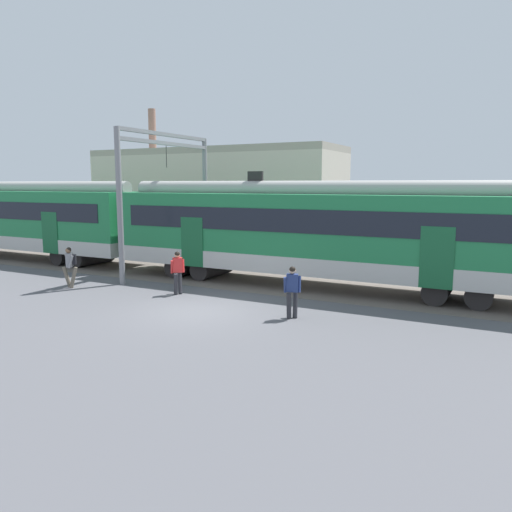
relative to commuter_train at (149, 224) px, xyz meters
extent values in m
plane|color=#515156|center=(6.56, -5.47, -2.25)|extent=(160.00, 160.00, 0.00)
cube|color=#605951|center=(-2.48, 0.00, -2.25)|extent=(80.00, 4.40, 0.01)
cube|color=#B7B7B2|center=(8.52, 0.00, -1.20)|extent=(18.00, 3.06, 0.70)
cube|color=#1E7542|center=(8.52, 0.00, 0.35)|extent=(18.00, 3.00, 2.40)
cube|color=black|center=(8.52, -1.51, 0.55)|extent=(16.56, 0.03, 0.90)
cube|color=#165731|center=(13.47, -1.52, -0.50)|extent=(1.10, 0.04, 2.10)
cube|color=#165731|center=(3.57, -1.52, -0.50)|extent=(1.10, 0.04, 2.10)
cylinder|color=#9C9C97|center=(8.52, 0.00, 1.73)|extent=(17.64, 0.70, 0.70)
cube|color=black|center=(5.82, 0.00, 2.28)|extent=(0.70, 0.12, 0.40)
cylinder|color=black|center=(14.80, 0.00, -1.80)|extent=(0.90, 2.40, 0.90)
cylinder|color=black|center=(13.40, 0.00, -1.80)|extent=(0.90, 2.40, 0.90)
cylinder|color=black|center=(3.64, 0.00, -1.80)|extent=(0.90, 2.40, 0.90)
cylinder|color=black|center=(2.24, 0.00, -1.80)|extent=(0.90, 2.40, 0.90)
cube|color=#B7B7B2|center=(-10.08, 0.00, -1.20)|extent=(18.00, 3.06, 0.70)
cube|color=#1E7542|center=(-10.08, 0.00, 0.35)|extent=(18.00, 3.00, 2.40)
cube|color=#165731|center=(-5.13, -1.52, -0.50)|extent=(1.10, 0.04, 2.10)
cylinder|color=#9C9C97|center=(-10.08, 0.00, 1.73)|extent=(17.64, 0.70, 0.70)
cylinder|color=black|center=(-3.80, 0.00, -1.80)|extent=(0.90, 2.40, 0.90)
cylinder|color=black|center=(-5.20, 0.00, -1.80)|extent=(0.90, 2.40, 0.90)
cylinder|color=#6B6051|center=(-0.41, -4.74, -1.82)|extent=(0.37, 0.34, 0.87)
cylinder|color=#6B6051|center=(-0.08, -4.70, -1.82)|extent=(0.37, 0.34, 0.87)
cube|color=gray|center=(-0.24, -4.72, -1.11)|extent=(0.42, 0.43, 0.56)
cylinder|color=gray|center=(-0.04, -4.84, -1.16)|extent=(0.25, 0.23, 0.52)
cylinder|color=gray|center=(-0.45, -4.60, -1.16)|extent=(0.25, 0.23, 0.52)
sphere|color=brown|center=(-0.26, -4.73, -0.72)|extent=(0.22, 0.22, 0.22)
sphere|color=black|center=(-0.24, -4.72, -0.69)|extent=(0.20, 0.20, 0.20)
cube|color=black|center=(-0.11, -4.61, -1.09)|extent=(0.30, 0.32, 0.40)
cylinder|color=#28282D|center=(4.39, -3.54, -1.82)|extent=(0.34, 0.37, 0.87)
cylinder|color=#28282D|center=(4.43, -3.87, -1.82)|extent=(0.34, 0.37, 0.87)
cube|color=red|center=(4.41, -3.70, -1.11)|extent=(0.43, 0.42, 0.56)
cylinder|color=red|center=(4.29, -3.91, -1.16)|extent=(0.23, 0.25, 0.52)
cylinder|color=red|center=(4.53, -3.50, -1.16)|extent=(0.23, 0.25, 0.52)
sphere|color=tan|center=(4.40, -3.69, -0.72)|extent=(0.22, 0.22, 0.22)
sphere|color=black|center=(4.41, -3.70, -0.69)|extent=(0.20, 0.20, 0.20)
cylinder|color=#28282D|center=(9.70, -4.68, -1.82)|extent=(0.26, 0.38, 0.87)
cylinder|color=#28282D|center=(9.63, -5.01, -1.82)|extent=(0.26, 0.38, 0.87)
cube|color=navy|center=(9.67, -4.84, -1.11)|extent=(0.42, 0.35, 0.56)
cylinder|color=navy|center=(9.49, -4.99, -1.16)|extent=(0.17, 0.26, 0.52)
cylinder|color=navy|center=(9.85, -4.69, -1.16)|extent=(0.17, 0.26, 0.52)
sphere|color=beige|center=(9.66, -4.83, -0.72)|extent=(0.22, 0.22, 0.22)
sphere|color=black|center=(9.67, -4.84, -0.69)|extent=(0.20, 0.20, 0.20)
cylinder|color=gray|center=(1.15, -3.20, 1.00)|extent=(0.24, 0.24, 6.50)
cylinder|color=gray|center=(1.15, 3.20, 1.00)|extent=(0.24, 0.24, 6.50)
cube|color=gray|center=(1.15, 0.00, 4.20)|extent=(0.20, 6.40, 0.16)
cube|color=gray|center=(1.15, 0.00, 3.80)|extent=(0.20, 6.40, 0.16)
cylinder|color=black|center=(1.15, 0.00, 3.20)|extent=(0.03, 0.03, 1.00)
cube|color=beige|center=(-1.61, 8.49, 0.75)|extent=(16.39, 5.00, 6.00)
cube|color=#9F9686|center=(-1.61, 8.49, 3.95)|extent=(16.39, 5.00, 0.40)
cylinder|color=#8C6656|center=(-6.53, 8.49, 5.35)|extent=(0.50, 0.50, 3.20)
cylinder|color=brown|center=(-5.66, 11.40, -0.27)|extent=(0.32, 0.32, 3.96)
sphere|color=#2D662D|center=(-5.66, 11.40, 2.83)|extent=(3.20, 3.20, 3.20)
camera|label=1|loc=(15.75, -18.91, 1.96)|focal=35.00mm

